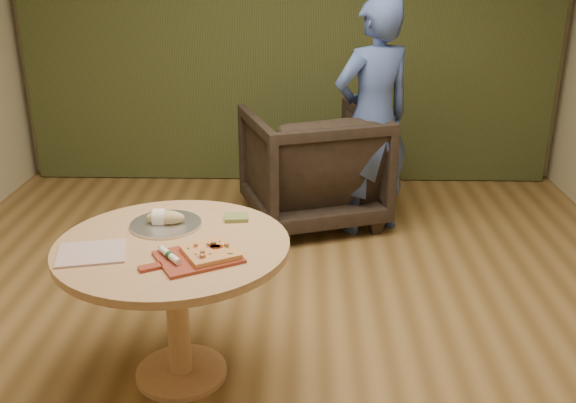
% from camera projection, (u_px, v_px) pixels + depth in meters
% --- Properties ---
extents(room_shell, '(5.04, 6.04, 2.84)m').
position_uv_depth(room_shell, '(274.00, 97.00, 2.99)').
color(room_shell, olive).
rests_on(room_shell, ground).
extents(curtain, '(4.80, 0.14, 2.78)m').
position_uv_depth(curtain, '(289.00, 29.00, 5.69)').
color(curtain, '#2F3518').
rests_on(curtain, ground).
extents(pedestal_table, '(1.11, 1.11, 0.75)m').
position_uv_depth(pedestal_table, '(174.00, 269.00, 3.08)').
color(pedestal_table, tan).
rests_on(pedestal_table, ground).
extents(pizza_paddle, '(0.47, 0.41, 0.01)m').
position_uv_depth(pizza_paddle, '(196.00, 258.00, 2.86)').
color(pizza_paddle, '#973926').
rests_on(pizza_paddle, pedestal_table).
extents(flatbread_pizza, '(0.30, 0.30, 0.04)m').
position_uv_depth(flatbread_pizza, '(211.00, 252.00, 2.87)').
color(flatbread_pizza, '#E59C59').
rests_on(flatbread_pizza, pizza_paddle).
extents(cutlery_roll, '(0.14, 0.17, 0.03)m').
position_uv_depth(cutlery_roll, '(170.00, 255.00, 2.83)').
color(cutlery_roll, white).
rests_on(cutlery_roll, pizza_paddle).
extents(newspaper, '(0.35, 0.31, 0.01)m').
position_uv_depth(newspaper, '(92.00, 253.00, 2.91)').
color(newspaper, white).
rests_on(newspaper, pedestal_table).
extents(serving_tray, '(0.36, 0.36, 0.02)m').
position_uv_depth(serving_tray, '(166.00, 224.00, 3.22)').
color(serving_tray, silver).
rests_on(serving_tray, pedestal_table).
extents(bread_roll, '(0.19, 0.09, 0.09)m').
position_uv_depth(bread_roll, '(164.00, 218.00, 3.20)').
color(bread_roll, '#D0B97E').
rests_on(bread_roll, serving_tray).
extents(green_packet, '(0.13, 0.11, 0.02)m').
position_uv_depth(green_packet, '(236.00, 217.00, 3.29)').
color(green_packet, '#56682E').
rests_on(green_packet, pedestal_table).
extents(armchair, '(1.22, 1.18, 1.01)m').
position_uv_depth(armchair, '(313.00, 160.00, 5.04)').
color(armchair, black).
rests_on(armchair, ground).
extents(person_standing, '(0.77, 0.67, 1.77)m').
position_uv_depth(person_standing, '(373.00, 119.00, 4.74)').
color(person_standing, '#3C5292').
rests_on(person_standing, ground).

